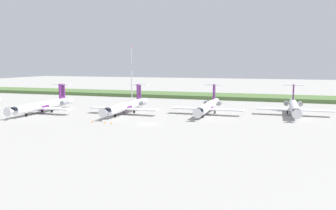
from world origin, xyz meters
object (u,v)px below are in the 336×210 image
(antenna_mast, at_px, (132,76))
(safety_cone_mid_marker, at_px, (104,122))
(regional_jet_third, at_px, (126,106))
(regional_jet_second, at_px, (43,105))
(regional_jet_fourth, at_px, (208,106))
(safety_cone_front_marker, at_px, (92,122))
(safety_cone_rear_marker, at_px, (111,123))
(regional_jet_fifth, at_px, (294,107))

(antenna_mast, bearing_deg, safety_cone_mid_marker, -72.18)
(regional_jet_third, relative_size, safety_cone_mid_marker, 56.36)
(regional_jet_second, relative_size, regional_jet_fourth, 1.00)
(regional_jet_fourth, bearing_deg, regional_jet_third, -163.83)
(regional_jet_second, xyz_separation_m, regional_jet_third, (26.66, 6.90, 0.00))
(safety_cone_front_marker, height_order, safety_cone_mid_marker, same)
(regional_jet_fourth, bearing_deg, safety_cone_front_marker, -137.26)
(regional_jet_fourth, height_order, safety_cone_rear_marker, regional_jet_fourth)
(regional_jet_third, bearing_deg, regional_jet_fourth, 16.17)
(regional_jet_fifth, relative_size, safety_cone_front_marker, 56.36)
(antenna_mast, bearing_deg, regional_jet_fourth, -42.17)
(regional_jet_fourth, distance_m, antenna_mast, 60.70)
(regional_jet_second, relative_size, safety_cone_rear_marker, 56.36)
(safety_cone_rear_marker, bearing_deg, safety_cone_front_marker, 177.24)
(regional_jet_fifth, height_order, safety_cone_rear_marker, regional_jet_fifth)
(regional_jet_fifth, distance_m, safety_cone_rear_marker, 57.44)
(regional_jet_fourth, bearing_deg, regional_jet_second, -164.68)
(regional_jet_fourth, distance_m, safety_cone_mid_marker, 34.57)
(regional_jet_fourth, bearing_deg, safety_cone_rear_marker, -129.96)
(regional_jet_second, bearing_deg, safety_cone_front_marker, -23.97)
(antenna_mast, height_order, safety_cone_rear_marker, antenna_mast)
(safety_cone_front_marker, relative_size, safety_cone_mid_marker, 1.00)
(safety_cone_mid_marker, xyz_separation_m, safety_cone_rear_marker, (2.18, -0.25, 0.00))
(regional_jet_fourth, height_order, regional_jet_fifth, same)
(regional_jet_third, distance_m, safety_cone_rear_marker, 18.71)
(regional_jet_fourth, xyz_separation_m, safety_cone_rear_marker, (-21.35, -25.48, -2.26))
(regional_jet_third, height_order, safety_cone_rear_marker, regional_jet_third)
(regional_jet_third, distance_m, safety_cone_front_marker, 18.12)
(regional_jet_fourth, relative_size, safety_cone_rear_marker, 56.36)
(regional_jet_second, distance_m, safety_cone_mid_marker, 30.55)
(safety_cone_front_marker, xyz_separation_m, safety_cone_mid_marker, (3.74, -0.04, 0.00))
(safety_cone_front_marker, bearing_deg, safety_cone_rear_marker, -2.76)
(antenna_mast, relative_size, safety_cone_mid_marker, 44.18)
(safety_cone_mid_marker, height_order, safety_cone_rear_marker, same)
(regional_jet_fourth, height_order, safety_cone_mid_marker, regional_jet_fourth)
(antenna_mast, distance_m, safety_cone_front_marker, 68.59)
(regional_jet_second, bearing_deg, regional_jet_fifth, 14.98)
(regional_jet_third, bearing_deg, safety_cone_front_marker, -96.37)
(antenna_mast, bearing_deg, regional_jet_second, -97.60)
(safety_cone_mid_marker, bearing_deg, regional_jet_fourth, 47.01)
(regional_jet_third, height_order, antenna_mast, antenna_mast)
(regional_jet_second, xyz_separation_m, safety_cone_mid_marker, (28.41, -11.01, -2.26))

